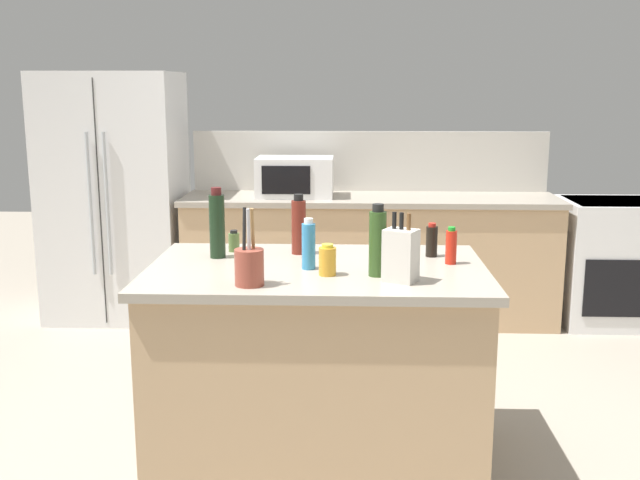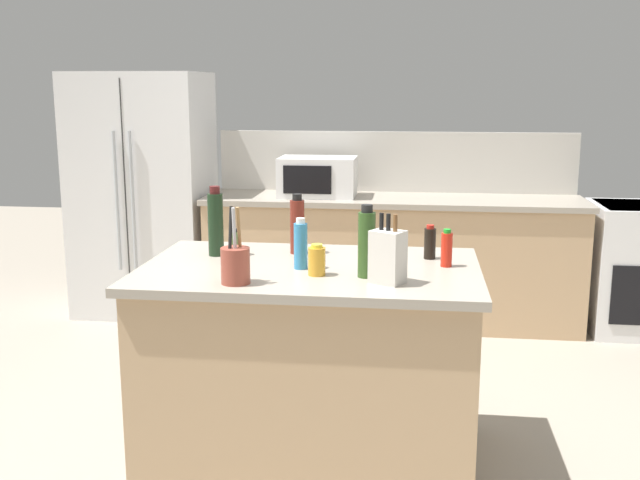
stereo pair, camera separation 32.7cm
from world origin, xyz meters
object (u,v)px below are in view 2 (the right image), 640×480
(vinegar_bottle, at_px, (297,226))
(olive_oil_bottle, at_px, (367,243))
(knife_block, at_px, (388,256))
(spice_jar_oregano, at_px, (235,240))
(soy_sauce_bottle, at_px, (430,243))
(refrigerator, at_px, (144,194))
(hot_sauce_bottle, at_px, (447,249))
(dish_soap_bottle, at_px, (301,245))
(wine_bottle, at_px, (216,223))
(utensil_crock, at_px, (235,264))
(honey_jar, at_px, (317,261))
(microwave, at_px, (318,177))

(vinegar_bottle, height_order, olive_oil_bottle, olive_oil_bottle)
(knife_block, bearing_deg, spice_jar_oregano, 173.20)
(knife_block, relative_size, soy_sauce_bottle, 1.79)
(refrigerator, xyz_separation_m, soy_sauce_bottle, (2.16, -2.03, 0.09))
(refrigerator, distance_m, hot_sauce_bottle, 3.11)
(dish_soap_bottle, xyz_separation_m, wine_bottle, (-0.44, 0.21, 0.05))
(dish_soap_bottle, relative_size, olive_oil_bottle, 0.73)
(knife_block, distance_m, utensil_crock, 0.63)
(refrigerator, relative_size, soy_sauce_bottle, 11.39)
(knife_block, height_order, hot_sauce_bottle, knife_block)
(soy_sauce_bottle, bearing_deg, olive_oil_bottle, -125.45)
(knife_block, distance_m, soy_sauce_bottle, 0.51)
(dish_soap_bottle, relative_size, spice_jar_oregano, 2.16)
(utensil_crock, distance_m, dish_soap_bottle, 0.37)
(knife_block, bearing_deg, vinegar_bottle, 160.19)
(vinegar_bottle, height_order, honey_jar, vinegar_bottle)
(wine_bottle, bearing_deg, soy_sauce_bottle, 3.33)
(wine_bottle, height_order, honey_jar, wine_bottle)
(olive_oil_bottle, bearing_deg, hot_sauce_bottle, 34.25)
(olive_oil_bottle, bearing_deg, knife_block, -44.07)
(utensil_crock, relative_size, soy_sauce_bottle, 1.98)
(microwave, height_order, dish_soap_bottle, microwave)
(utensil_crock, xyz_separation_m, wine_bottle, (-0.22, 0.50, 0.08))
(microwave, bearing_deg, knife_block, -75.90)
(hot_sauce_bottle, distance_m, wine_bottle, 1.09)
(dish_soap_bottle, bearing_deg, wine_bottle, 154.50)
(microwave, bearing_deg, vinegar_bottle, -85.36)
(refrigerator, relative_size, honey_jar, 13.54)
(vinegar_bottle, xyz_separation_m, hot_sauce_bottle, (0.71, -0.19, -0.06))
(microwave, relative_size, knife_block, 1.93)
(microwave, height_order, vinegar_bottle, vinegar_bottle)
(dish_soap_bottle, xyz_separation_m, hot_sauce_bottle, (0.64, 0.12, -0.03))
(utensil_crock, distance_m, spice_jar_oregano, 0.66)
(utensil_crock, height_order, spice_jar_oregano, utensil_crock)
(microwave, xyz_separation_m, utensil_crock, (-0.00, -2.53, -0.06))
(vinegar_bottle, height_order, wine_bottle, wine_bottle)
(refrigerator, bearing_deg, hot_sauce_bottle, -44.29)
(refrigerator, bearing_deg, soy_sauce_bottle, -43.21)
(soy_sauce_bottle, relative_size, spice_jar_oregano, 1.53)
(microwave, bearing_deg, wine_bottle, -96.21)
(knife_block, distance_m, dish_soap_bottle, 0.44)
(knife_block, relative_size, hot_sauce_bottle, 1.69)
(microwave, bearing_deg, soy_sauce_bottle, -68.10)
(utensil_crock, height_order, dish_soap_bottle, utensil_crock)
(microwave, xyz_separation_m, olive_oil_bottle, (0.52, -2.36, 0.00))
(knife_block, relative_size, vinegar_bottle, 1.00)
(dish_soap_bottle, bearing_deg, spice_jar_oregano, 138.11)
(microwave, height_order, olive_oil_bottle, olive_oil_bottle)
(refrigerator, bearing_deg, wine_bottle, -61.30)
(vinegar_bottle, bearing_deg, microwave, 94.64)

